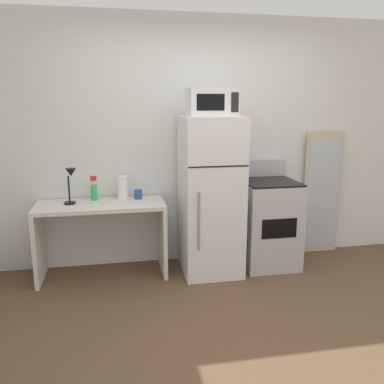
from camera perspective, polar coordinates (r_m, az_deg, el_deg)
The scene contains 11 objects.
ground_plane at distance 3.18m, azimuth 6.65°, elevation -20.17°, with size 12.00×12.00×0.00m, color brown.
wall_back_white at distance 4.35m, azimuth 0.39°, elevation 7.10°, with size 5.00×0.10×2.60m, color silver.
desk at distance 4.09m, azimuth -12.73°, elevation -4.56°, with size 1.25×0.52×0.75m.
desk_lamp at distance 4.03m, azimuth -16.90°, elevation 1.65°, with size 0.14×0.12×0.35m.
spray_bottle at distance 4.16m, azimuth -13.76°, elevation 0.18°, with size 0.06×0.06×0.25m.
coffee_mug at distance 4.15m, azimuth -7.68°, elevation -0.32°, with size 0.08×0.08×0.10m, color #264C99.
paper_towel_roll at distance 4.15m, azimuth -9.85°, elevation 0.62°, with size 0.11×0.11×0.24m, color white.
refrigerator at distance 4.06m, azimuth 2.61°, elevation -0.53°, with size 0.58×0.68×1.59m.
microwave at distance 3.93m, azimuth 2.82°, elevation 12.64°, with size 0.46×0.35×0.26m.
oven_range at distance 4.36m, azimuth 10.75°, elevation -4.28°, with size 0.57×0.61×1.10m.
leaning_mirror at distance 4.84m, azimuth 17.96°, elevation -0.15°, with size 0.44×0.03×1.40m.
Camera 1 is at (-0.83, -2.54, 1.72)m, focal length 37.50 mm.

